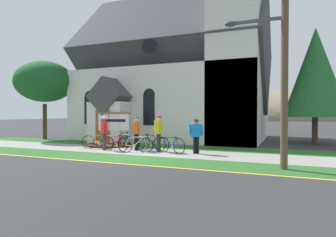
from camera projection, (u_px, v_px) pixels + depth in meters
The scene contains 22 objects.
ground at pixel (158, 147), 16.39m from camera, with size 140.00×140.00×0.00m, color #333335.
sidewalk_slab at pixel (119, 150), 14.84m from camera, with size 32.00×2.69×0.01m, color #99968E.
grass_verge at pixel (91, 156), 12.71m from camera, with size 32.00×1.91×0.01m, color #2D6628.
church_lawn at pixel (141, 145), 17.09m from camera, with size 24.00×2.19×0.01m, color #2D6628.
curb_paint_stripe at pixel (73, 160), 11.69m from camera, with size 28.00×0.16×0.01m, color yellow.
church_building at pixel (179, 77), 21.92m from camera, with size 13.52×11.23×12.90m.
church_sign at pixel (114, 123), 17.22m from camera, with size 2.14×0.28×1.96m.
flower_bed at pixel (109, 144), 16.83m from camera, with size 2.77×2.77×0.34m.
bicycle_black at pixel (116, 143), 14.55m from camera, with size 1.71×0.57×0.83m.
bicycle_red at pixel (171, 145), 13.75m from camera, with size 1.66×0.69×0.81m.
bicycle_silver at pixel (135, 145), 13.91m from camera, with size 1.65×0.55×0.80m.
bicycle_white at pixel (132, 142), 15.16m from camera, with size 1.68×0.32×0.82m.
bicycle_green at pixel (152, 143), 14.66m from camera, with size 1.70×0.40×0.85m.
bicycle_orange at pixel (98, 142), 15.29m from camera, with size 1.75×0.41×0.82m.
cyclist_in_yellow_jersey at pixel (137, 130), 14.66m from camera, with size 0.32×0.76×1.72m.
cyclist_in_red_jersey at pixel (159, 130), 14.23m from camera, with size 0.29×0.76×1.79m.
cyclist_in_green_jersey at pixel (104, 130), 14.70m from camera, with size 0.51×0.61×1.74m.
cyclist_in_blue_jersey at pixel (196, 134), 13.41m from camera, with size 0.60×0.43×1.62m.
utility_pole at pixel (281, 46), 9.71m from camera, with size 3.12×0.28×7.50m.
roadside_conifer at pixel (315, 72), 17.90m from camera, with size 3.76×3.76×7.21m.
yard_deciduous_tree at pixel (45, 82), 21.04m from camera, with size 4.17×4.17×5.67m.
distant_hill at pixel (246, 119), 93.53m from camera, with size 79.63×50.34×18.14m, color #847A5B.
Camera 1 is at (6.77, -10.90, 1.89)m, focal length 30.86 mm.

